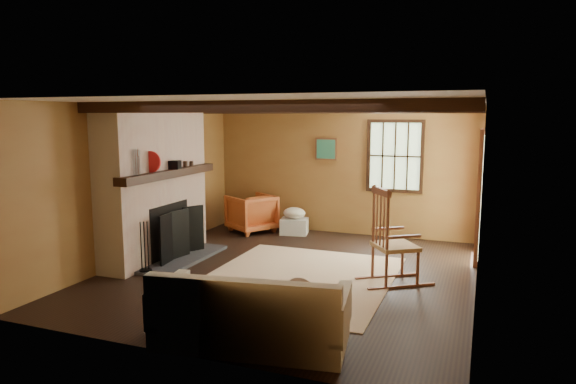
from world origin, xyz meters
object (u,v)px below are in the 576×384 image
at_px(armchair, 251,213).
at_px(fireplace, 156,189).
at_px(rocking_chair, 392,243).
at_px(sofa, 251,319).
at_px(laundry_basket, 294,226).

bearing_deg(armchair, fireplace, 17.55).
relative_size(fireplace, armchair, 3.00).
relative_size(rocking_chair, sofa, 0.66).
height_order(laundry_basket, armchair, armchair).
bearing_deg(fireplace, sofa, -40.66).
bearing_deg(laundry_basket, fireplace, -121.95).
height_order(sofa, laundry_basket, sofa).
height_order(fireplace, sofa, fireplace).
relative_size(rocking_chair, laundry_basket, 2.61).
bearing_deg(sofa, laundry_basket, 96.50).
xyz_separation_m(fireplace, laundry_basket, (1.44, 2.31, -0.95)).
bearing_deg(sofa, rocking_chair, 59.75).
distance_m(laundry_basket, armchair, 0.88).
xyz_separation_m(fireplace, sofa, (2.71, -2.33, -0.83)).
bearing_deg(fireplace, armchair, 75.01).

